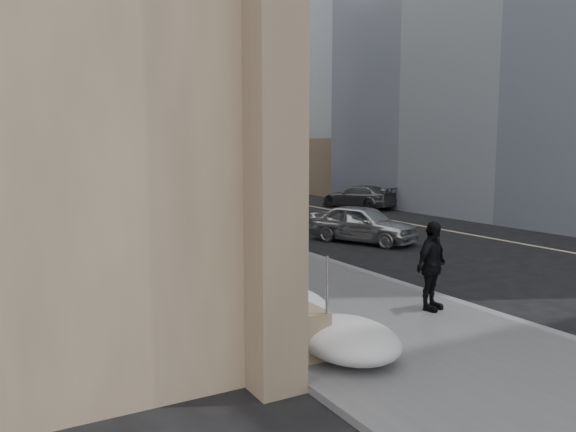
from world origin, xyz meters
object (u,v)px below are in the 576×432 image
object	(u,v)px
pedestrian	(432,266)
mounted_horse_right	(256,222)
car_grey	(359,197)
car_silver	(363,224)
mounted_horse_left	(288,251)

from	to	relation	value
pedestrian	mounted_horse_right	bearing A→B (deg)	75.88
car_grey	car_silver	bearing A→B (deg)	36.29
pedestrian	car_grey	bearing A→B (deg)	38.17
mounted_horse_right	pedestrian	xyz separation A→B (m)	(0.67, -6.84, -0.13)
car_grey	mounted_horse_left	bearing A→B (deg)	31.05
mounted_horse_left	car_grey	world-z (taller)	mounted_horse_left
mounted_horse_left	mounted_horse_right	size ratio (longest dim) A/B	1.04
car_silver	mounted_horse_right	bearing A→B (deg)	167.83
car_silver	car_grey	size ratio (longest dim) A/B	0.91
mounted_horse_right	pedestrian	distance (m)	6.87
mounted_horse_right	car_silver	distance (m)	4.90
pedestrian	car_silver	xyz separation A→B (m)	(4.11, 7.83, -0.35)
car_silver	car_grey	distance (m)	11.40
pedestrian	car_silver	world-z (taller)	pedestrian
mounted_horse_left	pedestrian	size ratio (longest dim) A/B	1.45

